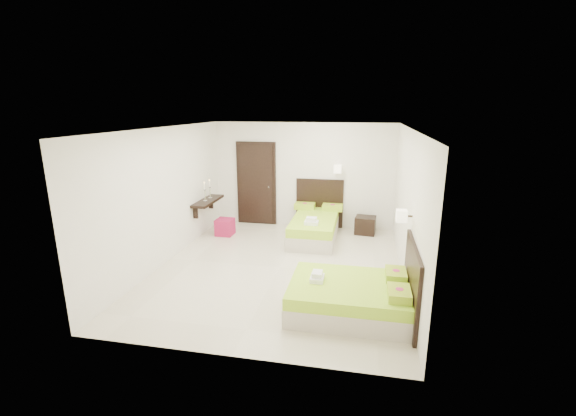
% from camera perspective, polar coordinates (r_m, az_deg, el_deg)
% --- Properties ---
extents(floor, '(5.50, 5.50, 0.00)m').
position_cam_1_polar(floor, '(7.41, -1.22, -8.80)').
color(floor, beige).
rests_on(floor, ground).
extents(bed_single, '(1.18, 1.96, 1.62)m').
position_cam_1_polar(bed_single, '(8.96, 4.03, -2.54)').
color(bed_single, beige).
rests_on(bed_single, ground).
extents(bed_double, '(1.77, 1.51, 1.46)m').
position_cam_1_polar(bed_double, '(5.90, 9.89, -12.70)').
color(bed_double, beige).
rests_on(bed_double, ground).
extents(nightstand, '(0.51, 0.47, 0.42)m').
position_cam_1_polar(nightstand, '(9.42, 11.37, -2.51)').
color(nightstand, black).
rests_on(nightstand, ground).
extents(ottoman, '(0.40, 0.40, 0.39)m').
position_cam_1_polar(ottoman, '(9.28, -9.32, -2.78)').
color(ottoman, '#981440').
rests_on(ottoman, ground).
extents(door, '(1.02, 0.15, 2.14)m').
position_cam_1_polar(door, '(9.89, -4.71, 3.58)').
color(door, black).
rests_on(door, ground).
extents(console_shelf, '(0.35, 1.20, 0.78)m').
position_cam_1_polar(console_shelf, '(9.22, -11.84, 0.99)').
color(console_shelf, black).
rests_on(console_shelf, ground).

